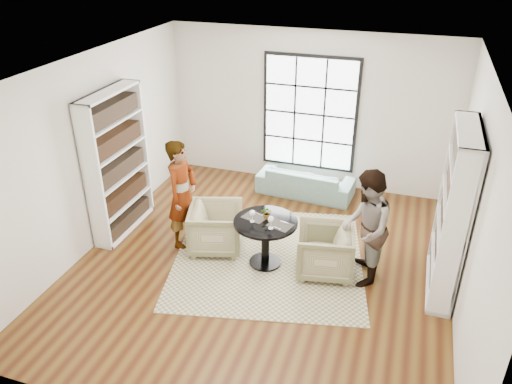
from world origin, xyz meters
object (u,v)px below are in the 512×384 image
(armchair_right, at_px, (324,251))
(sofa, at_px, (305,181))
(wine_glass_right, at_px, (271,220))
(pedestal_table, at_px, (265,233))
(armchair_left, at_px, (216,228))
(wine_glass_left, at_px, (252,213))
(person_left, at_px, (182,194))
(person_right, at_px, (366,228))
(flower_centerpiece, at_px, (267,213))

(armchair_right, bearing_deg, sofa, -170.87)
(wine_glass_right, bearing_deg, sofa, 91.57)
(pedestal_table, height_order, armchair_left, pedestal_table)
(armchair_right, xyz_separation_m, wine_glass_left, (-1.07, -0.15, 0.52))
(person_left, bearing_deg, wine_glass_left, -95.65)
(person_right, distance_m, wine_glass_right, 1.33)
(wine_glass_left, distance_m, wine_glass_right, 0.33)
(pedestal_table, xyz_separation_m, wine_glass_left, (-0.18, -0.07, 0.35))
(person_left, distance_m, flower_centerpiece, 1.42)
(person_left, bearing_deg, sofa, -28.02)
(wine_glass_left, bearing_deg, sofa, 84.49)
(person_left, relative_size, flower_centerpiece, 9.62)
(armchair_right, bearing_deg, flower_centerpiece, -100.55)
(pedestal_table, distance_m, sofa, 2.43)
(armchair_left, bearing_deg, pedestal_table, -117.22)
(wine_glass_left, bearing_deg, person_left, 169.17)
(armchair_right, xyz_separation_m, person_right, (0.55, 0.00, 0.49))
(pedestal_table, height_order, sofa, pedestal_table)
(armchair_right, bearing_deg, person_right, 79.70)
(armchair_left, bearing_deg, armchair_right, -109.28)
(wine_glass_right, bearing_deg, armchair_left, 161.50)
(person_left, height_order, person_right, person_left)
(person_left, distance_m, wine_glass_right, 1.58)
(pedestal_table, height_order, flower_centerpiece, flower_centerpiece)
(armchair_left, relative_size, person_right, 0.48)
(sofa, distance_m, wine_glass_left, 2.58)
(pedestal_table, xyz_separation_m, wine_glass_right, (0.13, -0.17, 0.35))
(pedestal_table, xyz_separation_m, armchair_left, (-0.86, 0.16, -0.17))
(armchair_left, bearing_deg, person_left, 73.40)
(wine_glass_right, bearing_deg, person_right, 10.92)
(pedestal_table, bearing_deg, person_right, 3.19)
(armchair_left, xyz_separation_m, person_left, (-0.55, 0.00, 0.52))
(flower_centerpiece, bearing_deg, person_right, -0.15)
(armchair_left, distance_m, flower_centerpiece, 0.99)
(person_right, relative_size, wine_glass_left, 8.97)
(armchair_right, distance_m, wine_glass_left, 1.20)
(person_right, distance_m, flower_centerpiece, 1.44)
(person_right, height_order, wine_glass_right, person_right)
(pedestal_table, height_order, armchair_right, pedestal_table)
(wine_glass_left, xyz_separation_m, flower_centerpiece, (0.18, 0.16, -0.05))
(sofa, height_order, wine_glass_left, wine_glass_left)
(person_right, bearing_deg, sofa, -156.53)
(armchair_left, relative_size, wine_glass_left, 4.28)
(armchair_left, xyz_separation_m, wine_glass_left, (0.68, -0.24, 0.52))
(armchair_left, height_order, person_left, person_left)
(armchair_right, bearing_deg, pedestal_table, -95.14)
(pedestal_table, distance_m, wine_glass_left, 0.40)
(wine_glass_right, bearing_deg, person_left, 167.83)
(flower_centerpiece, bearing_deg, sofa, 88.47)
(pedestal_table, distance_m, wine_glass_right, 0.42)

